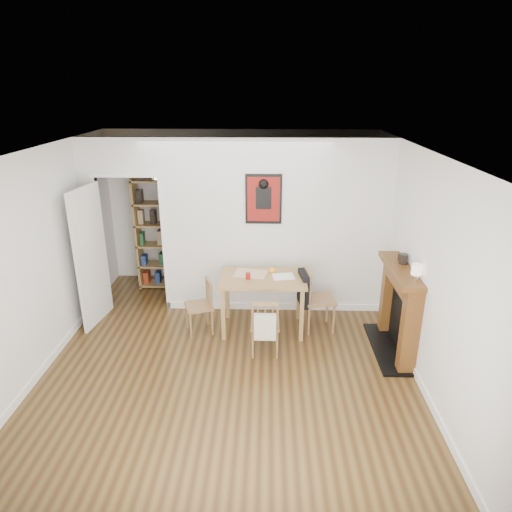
{
  "coord_description": "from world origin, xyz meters",
  "views": [
    {
      "loc": [
        0.47,
        -5.0,
        3.28
      ],
      "look_at": [
        0.31,
        0.6,
        1.16
      ],
      "focal_mm": 32.0,
      "sensor_mm": 36.0,
      "label": 1
    }
  ],
  "objects_px": {
    "chair_left": "(199,307)",
    "orange_fruit": "(272,270)",
    "red_glass": "(248,276)",
    "chair_front": "(265,325)",
    "chair_right": "(318,299)",
    "fireplace": "(400,307)",
    "mantel_lamp": "(417,270)",
    "notebook": "(283,276)",
    "ceramic_jar_b": "(401,257)",
    "ceramic_jar_a": "(403,259)",
    "bookshelf": "(160,235)",
    "dining_table": "(263,283)"
  },
  "relations": [
    {
      "from": "notebook",
      "to": "ceramic_jar_a",
      "type": "height_order",
      "value": "ceramic_jar_a"
    },
    {
      "from": "red_glass",
      "to": "chair_front",
      "type": "bearing_deg",
      "value": -65.96
    },
    {
      "from": "red_glass",
      "to": "mantel_lamp",
      "type": "relative_size",
      "value": 0.44
    },
    {
      "from": "chair_right",
      "to": "fireplace",
      "type": "bearing_deg",
      "value": -27.68
    },
    {
      "from": "chair_right",
      "to": "chair_front",
      "type": "relative_size",
      "value": 1.14
    },
    {
      "from": "dining_table",
      "to": "ceramic_jar_b",
      "type": "xyz_separation_m",
      "value": [
        1.77,
        -0.22,
        0.5
      ]
    },
    {
      "from": "chair_left",
      "to": "chair_front",
      "type": "xyz_separation_m",
      "value": [
        0.92,
        -0.5,
        0.02
      ]
    },
    {
      "from": "bookshelf",
      "to": "ceramic_jar_b",
      "type": "bearing_deg",
      "value": -25.28
    },
    {
      "from": "mantel_lamp",
      "to": "ceramic_jar_a",
      "type": "height_order",
      "value": "mantel_lamp"
    },
    {
      "from": "red_glass",
      "to": "mantel_lamp",
      "type": "xyz_separation_m",
      "value": [
        1.98,
        -0.79,
        0.43
      ]
    },
    {
      "from": "dining_table",
      "to": "notebook",
      "type": "distance_m",
      "value": 0.3
    },
    {
      "from": "red_glass",
      "to": "ceramic_jar_a",
      "type": "bearing_deg",
      "value": -7.95
    },
    {
      "from": "chair_left",
      "to": "dining_table",
      "type": "bearing_deg",
      "value": 7.03
    },
    {
      "from": "ceramic_jar_a",
      "to": "ceramic_jar_b",
      "type": "height_order",
      "value": "ceramic_jar_a"
    },
    {
      "from": "bookshelf",
      "to": "ceramic_jar_a",
      "type": "height_order",
      "value": "bookshelf"
    },
    {
      "from": "chair_left",
      "to": "fireplace",
      "type": "xyz_separation_m",
      "value": [
        2.64,
        -0.39,
        0.23
      ]
    },
    {
      "from": "notebook",
      "to": "bookshelf",
      "type": "bearing_deg",
      "value": 144.54
    },
    {
      "from": "chair_front",
      "to": "red_glass",
      "type": "distance_m",
      "value": 0.74
    },
    {
      "from": "ceramic_jar_b",
      "to": "bookshelf",
      "type": "bearing_deg",
      "value": 154.72
    },
    {
      "from": "fireplace",
      "to": "mantel_lamp",
      "type": "relative_size",
      "value": 6.46
    },
    {
      "from": "chair_right",
      "to": "notebook",
      "type": "distance_m",
      "value": 0.6
    },
    {
      "from": "red_glass",
      "to": "mantel_lamp",
      "type": "height_order",
      "value": "mantel_lamp"
    },
    {
      "from": "mantel_lamp",
      "to": "ceramic_jar_a",
      "type": "distance_m",
      "value": 0.52
    },
    {
      "from": "chair_left",
      "to": "orange_fruit",
      "type": "height_order",
      "value": "orange_fruit"
    },
    {
      "from": "bookshelf",
      "to": "mantel_lamp",
      "type": "distance_m",
      "value": 4.21
    },
    {
      "from": "fireplace",
      "to": "red_glass",
      "type": "relative_size",
      "value": 14.6
    },
    {
      "from": "dining_table",
      "to": "chair_left",
      "type": "distance_m",
      "value": 0.95
    },
    {
      "from": "chair_left",
      "to": "ceramic_jar_a",
      "type": "bearing_deg",
      "value": -5.22
    },
    {
      "from": "chair_left",
      "to": "red_glass",
      "type": "distance_m",
      "value": 0.82
    },
    {
      "from": "fireplace",
      "to": "ceramic_jar_a",
      "type": "height_order",
      "value": "ceramic_jar_a"
    },
    {
      "from": "notebook",
      "to": "ceramic_jar_b",
      "type": "xyz_separation_m",
      "value": [
        1.5,
        -0.22,
        0.39
      ]
    },
    {
      "from": "orange_fruit",
      "to": "red_glass",
      "type": "bearing_deg",
      "value": -147.51
    },
    {
      "from": "dining_table",
      "to": "fireplace",
      "type": "relative_size",
      "value": 0.94
    },
    {
      "from": "red_glass",
      "to": "orange_fruit",
      "type": "bearing_deg",
      "value": 32.49
    },
    {
      "from": "chair_front",
      "to": "ceramic_jar_a",
      "type": "bearing_deg",
      "value": 8.6
    },
    {
      "from": "chair_right",
      "to": "chair_front",
      "type": "xyz_separation_m",
      "value": [
        -0.73,
        -0.64,
        -0.06
      ]
    },
    {
      "from": "chair_right",
      "to": "bookshelf",
      "type": "xyz_separation_m",
      "value": [
        -2.5,
        1.41,
        0.46
      ]
    },
    {
      "from": "notebook",
      "to": "ceramic_jar_b",
      "type": "height_order",
      "value": "ceramic_jar_b"
    },
    {
      "from": "chair_right",
      "to": "orange_fruit",
      "type": "distance_m",
      "value": 0.75
    },
    {
      "from": "bookshelf",
      "to": "ceramic_jar_a",
      "type": "xyz_separation_m",
      "value": [
        3.5,
        -1.79,
        0.3
      ]
    },
    {
      "from": "chair_right",
      "to": "chair_left",
      "type": "bearing_deg",
      "value": -175.48
    },
    {
      "from": "chair_front",
      "to": "fireplace",
      "type": "xyz_separation_m",
      "value": [
        1.72,
        0.12,
        0.21
      ]
    },
    {
      "from": "chair_left",
      "to": "orange_fruit",
      "type": "bearing_deg",
      "value": 13.43
    },
    {
      "from": "dining_table",
      "to": "chair_right",
      "type": "height_order",
      "value": "chair_right"
    },
    {
      "from": "chair_front",
      "to": "red_glass",
      "type": "bearing_deg",
      "value": 114.04
    },
    {
      "from": "ceramic_jar_b",
      "to": "chair_front",
      "type": "bearing_deg",
      "value": -167.2
    },
    {
      "from": "bookshelf",
      "to": "dining_table",
      "type": "bearing_deg",
      "value": -39.67
    },
    {
      "from": "orange_fruit",
      "to": "notebook",
      "type": "distance_m",
      "value": 0.2
    },
    {
      "from": "chair_right",
      "to": "mantel_lamp",
      "type": "relative_size",
      "value": 4.68
    },
    {
      "from": "chair_right",
      "to": "ceramic_jar_a",
      "type": "distance_m",
      "value": 1.31
    }
  ]
}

